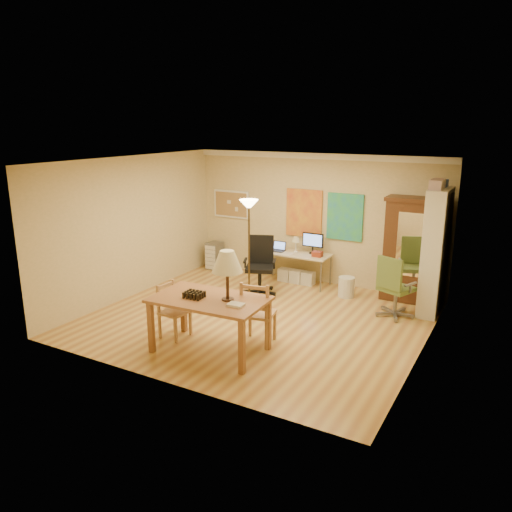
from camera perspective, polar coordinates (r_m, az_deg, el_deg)
The scene contains 16 objects.
floor at distance 8.73m, azimuth 0.17°, elevation -7.17°, with size 5.50×5.50×0.00m, color #A8733B.
crown_molding at distance 10.32m, azimuth 6.94°, elevation 11.27°, with size 5.50×0.08×0.12m, color white.
corkboard at distance 11.40m, azimuth -2.84°, elevation 5.94°, with size 0.90×0.04×0.62m, color #A9874F.
art_panel_left at distance 10.57m, azimuth 5.50°, elevation 4.90°, with size 0.80×0.04×1.00m, color yellow.
art_panel_right at distance 10.25m, azimuth 10.12°, elevation 4.41°, with size 0.75×0.04×0.95m, color teal.
dining_table at distance 7.22m, azimuth -4.64°, elevation -3.72°, with size 1.71×1.08×1.56m.
ladder_chair_back at distance 7.63m, azimuth 0.20°, elevation -6.72°, with size 0.54×0.53×1.02m.
ladder_chair_left at distance 8.01m, azimuth -9.44°, elevation -6.33°, with size 0.41×0.43×0.88m.
torchiere_lamp at distance 9.21m, azimuth -0.82°, elevation 4.10°, with size 0.35×0.35×1.94m.
computer_desk at distance 10.52m, azimuth 4.76°, elevation -1.01°, with size 1.45×0.63×1.09m.
office_chair_black at distance 9.89m, azimuth 0.44°, elevation -2.58°, with size 0.70×0.70×1.14m.
office_chair_green at distance 9.05m, azimuth 15.50°, elevation -4.93°, with size 0.68×0.68×1.10m.
drawer_cart at distance 11.60m, azimuth -4.77°, elevation 0.05°, with size 0.31×0.37×0.62m.
armoire at distance 9.80m, azimuth 17.41°, elevation -0.09°, with size 1.08×0.51×1.98m.
bookshelf at distance 9.24m, azimuth 19.78°, elevation 0.39°, with size 0.33×0.89×2.22m.
wastebin at distance 9.89m, azimuth 10.29°, elevation -3.50°, with size 0.31×0.31×0.39m, color silver.
Camera 1 is at (3.92, -7.07, 3.31)m, focal length 35.00 mm.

